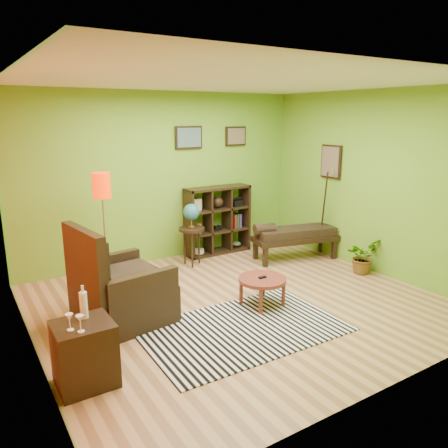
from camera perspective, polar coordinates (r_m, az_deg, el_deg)
ground at (r=5.87m, az=2.05°, el=-10.25°), size 5.00×5.00×0.00m
room_shell at (r=5.35m, az=1.30°, el=7.46°), size 5.04×4.54×2.82m
zebra_rug at (r=5.21m, az=2.47°, el=-13.49°), size 2.31×1.48×0.01m
coffee_table at (r=5.69m, az=5.03°, el=-7.53°), size 0.62×0.62×0.40m
armchair at (r=5.39m, az=-13.67°, el=-8.68°), size 1.12×1.12×1.21m
side_cabinet at (r=4.32m, az=-17.74°, el=-15.80°), size 0.51×0.47×0.92m
floor_lamp at (r=6.07m, az=-15.63°, el=3.49°), size 0.25×0.25×1.67m
globe_table at (r=7.08m, az=-4.27°, el=0.65°), size 0.42×0.42×1.03m
cube_shelf at (r=7.77m, az=-0.75°, el=0.52°), size 1.20×0.35×1.20m
bench at (r=7.53m, az=9.03°, el=-1.41°), size 1.54×0.85×0.68m
potted_plant at (r=7.19m, az=17.57°, el=-4.49°), size 0.61×0.65×0.42m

